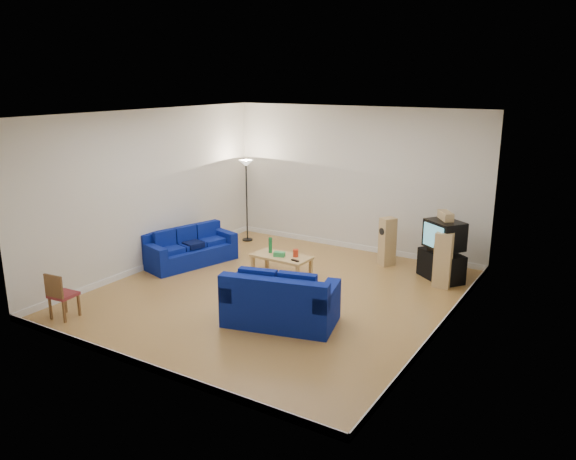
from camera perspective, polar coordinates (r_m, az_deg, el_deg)
The scene contains 16 objects.
room at distance 9.78m, azimuth -1.22°, elevation 1.98°, with size 6.01×6.51×3.21m.
sofa_three_seat at distance 11.96m, azimuth -10.03°, elevation -2.08°, with size 1.31×2.04×0.73m.
sofa_loveseat at distance 8.91m, azimuth -0.84°, elevation -7.59°, with size 1.91×1.35×0.86m.
coffee_table at distance 11.00m, azimuth -0.67°, elevation -2.87°, with size 1.18×0.62×0.42m.
bottle at distance 11.12m, azimuth -1.80°, elevation -1.55°, with size 0.07×0.07×0.31m, color #197233.
tissue_box at distance 10.91m, azimuth -0.89°, elevation -2.48°, with size 0.22×0.12×0.09m, color green.
red_canister at distance 10.89m, azimuth 0.78°, elevation -2.36°, with size 0.11×0.11×0.15m, color red.
remote at distance 10.65m, azimuth 0.72°, elevation -3.11°, with size 0.17×0.05×0.02m, color black.
tv_stand at distance 11.24m, azimuth 15.29°, elevation -3.52°, with size 0.90×0.50×0.55m, color black.
av_receiver at distance 11.16m, azimuth 15.24°, elevation -1.91°, with size 0.40×0.33×0.09m, color black.
television at distance 11.00m, azimuth 15.59°, elevation -0.46°, with size 0.86×0.82×0.54m.
centre_speaker at distance 11.02m, azimuth 15.72°, elevation 1.41°, with size 0.44×0.18×0.15m, color tan.
speaker_left at distance 11.78m, azimuth 10.05°, elevation -1.17°, with size 0.35×0.38×1.01m.
speaker_right at distance 10.76m, azimuth 15.47°, elevation -2.97°, with size 0.34×0.26×1.05m.
floor_lamp at distance 13.17m, azimuth -4.27°, elevation 5.66°, with size 0.33×0.33×1.94m.
dining_chair at distance 9.77m, azimuth -22.14°, elevation -5.99°, with size 0.41×0.41×0.78m.
Camera 1 is at (5.15, -8.01, 3.78)m, focal length 35.00 mm.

